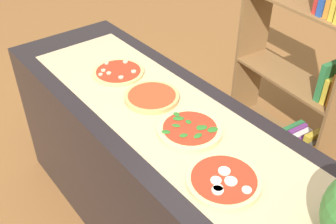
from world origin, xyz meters
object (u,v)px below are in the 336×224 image
Objects in this scene: pizza_plain_1 at (152,97)px; pizza_spinach_2 at (189,130)px; pizza_mozzarella_3 at (224,180)px; bookshelf at (309,60)px; pizza_mushroom_0 at (118,72)px.

pizza_spinach_2 is at bearing -4.50° from pizza_plain_1.
pizza_spinach_2 is 1.00× the size of pizza_mozzarella_3.
pizza_plain_1 is at bearing 169.07° from pizza_mozzarella_3.
pizza_mozzarella_3 is 1.43m from bookshelf.
pizza_spinach_2 is 1.26m from bookshelf.
pizza_spinach_2 is at bearing -79.31° from bookshelf.
pizza_plain_1 is at bearing 175.50° from pizza_spinach_2.
pizza_mushroom_0 is 1.02× the size of pizza_plain_1.
pizza_mushroom_0 is at bearing 172.53° from pizza_mozzarella_3.
pizza_plain_1 is at bearing -0.41° from pizza_mushroom_0.
bookshelf is at bearing 73.10° from pizza_mushroom_0.
pizza_mushroom_0 is 0.90m from pizza_mozzarella_3.
bookshelf reaches higher than pizza_mushroom_0.
pizza_plain_1 is 0.61m from pizza_mozzarella_3.
pizza_spinach_2 is 0.17× the size of bookshelf.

